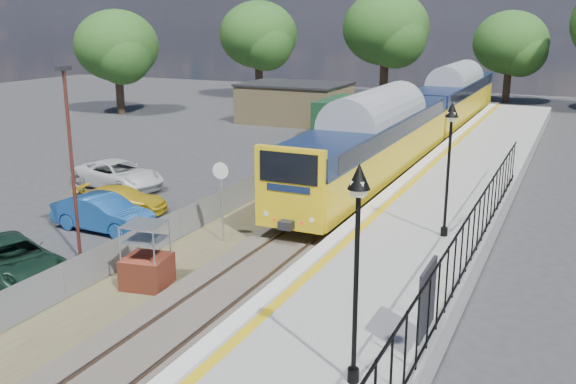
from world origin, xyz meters
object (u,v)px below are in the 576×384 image
Objects in this scene: train at (424,113)px; car_green at (12,260)px; car_white at (118,175)px; carpark_lamp at (71,152)px; brick_plinth at (146,257)px; speed_sign at (221,188)px; victorian_lamp_north at (450,138)px; victorian_lamp_south at (358,224)px; car_blue at (103,213)px; car_yellow at (122,200)px.

train is 27.62m from car_green.
car_green is 0.97× the size of car_white.
train is 25.25m from carpark_lamp.
train reaches higher than brick_plinth.
victorian_lamp_north is at bearing 6.99° from speed_sign.
train is 8.26× the size of car_white.
speed_sign is 10.04m from car_white.
victorian_lamp_south and victorian_lamp_north have the same top height.
victorian_lamp_north is 1.07× the size of car_blue.
car_green is (-4.32, -1.27, -0.36)m from brick_plinth.
car_yellow is at bearing -128.79° from car_white.
car_blue is 6.60m from car_white.
victorian_lamp_north reaches higher than brick_plinth.
car_yellow is (-2.28, 5.12, -3.24)m from carpark_lamp.
speed_sign is at bearing -168.03° from victorian_lamp_north.
victorian_lamp_south is at bearing -51.09° from speed_sign.
victorian_lamp_south reaches higher than speed_sign.
victorian_lamp_north is 14.25m from car_yellow.
victorian_lamp_south is 9.49m from brick_plinth.
car_yellow is (-13.75, -0.09, -3.73)m from victorian_lamp_north.
train is 8.55× the size of car_green.
train reaches higher than car_yellow.
car_yellow is (-8.45, -19.32, -1.78)m from train.
car_blue is 1.10× the size of car_yellow.
train is at bearing -24.77° from car_white.
speed_sign is (0.03, 4.53, 1.11)m from brick_plinth.
car_blue is (-12.82, -2.35, -3.59)m from victorian_lamp_north.
train reaches higher than car_white.
speed_sign is at bearing -123.19° from car_yellow.
brick_plinth is (-7.85, -6.19, -3.27)m from victorian_lamp_north.
speed_sign reaches higher than car_yellow.
car_blue reaches higher than car_white.
car_white is (-3.72, 5.46, -0.02)m from car_blue.
victorian_lamp_south is 21.56m from car_white.
train is (-5.30, 19.23, -1.96)m from victorian_lamp_north.
victorian_lamp_north is 8.29m from speed_sign.
victorian_lamp_south is at bearing -143.72° from car_yellow.
victorian_lamp_south is 2.16× the size of brick_plinth.
car_green is at bearing -104.44° from train.
car_white is (-2.79, 3.19, 0.12)m from car_yellow.
carpark_lamp reaches higher than train.
carpark_lamp reaches higher than car_yellow.
brick_plinth is 12.73m from car_white.
speed_sign is 0.72× the size of car_blue.
train is 22.92m from car_blue.
car_yellow is at bearing -179.64° from victorian_lamp_north.
car_white is (-16.54, 3.11, -3.61)m from victorian_lamp_north.
victorian_lamp_south is 0.11× the size of train.
train is at bearing -41.96° from car_yellow.
carpark_lamp reaches higher than car_green.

